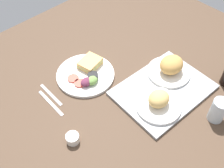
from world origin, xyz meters
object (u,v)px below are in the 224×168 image
serving_tray (163,90)px  espresso_cup (73,138)px  bread_plate_far (159,102)px  bread_plate_near (170,67)px  knife (51,103)px  plate_with_salad (87,73)px  drinking_glass (218,110)px  fork (51,95)px

serving_tray → espresso_cup: size_ratio=8.04×
espresso_cup → bread_plate_far: bearing=160.8°
serving_tray → espresso_cup: 49.44cm
serving_tray → bread_plate_near: bearing=-155.4°
bread_plate_near → knife: bearing=-26.4°
plate_with_salad → espresso_cup: bearing=40.7°
drinking_glass → knife: 75.45cm
plate_with_salad → espresso_cup: plate_with_salad is taller
knife → espresso_cup: bearing=-10.4°
drinking_glass → fork: (45.33, -61.67, -5.51)cm
bread_plate_far → espresso_cup: 41.14cm
bread_plate_far → knife: bearing=-46.9°
plate_with_salad → drinking_glass: 64.32cm
drinking_glass → fork: size_ratio=0.68×
bread_plate_far → knife: 50.00cm
bread_plate_far → fork: (31.03, -40.39, -4.19)cm
knife → serving_tray: bearing=55.4°
serving_tray → drinking_glass: drinking_glass is taller
serving_tray → drinking_glass: (-4.46, 25.93, 4.96)cm
serving_tray → knife: size_ratio=2.37×
fork → espresso_cup: bearing=-15.0°
drinking_glass → espresso_cup: 63.58cm
bread_plate_far → plate_with_salad: bearing=-74.7°
serving_tray → plate_with_salad: (20.22, -33.33, 0.87)cm
serving_tray → plate_with_salad: plate_with_salad is taller
plate_with_salad → drinking_glass: bearing=112.6°
fork → bread_plate_near: bearing=60.0°
plate_with_salad → fork: bearing=-6.7°
drinking_glass → espresso_cup: size_ratio=2.06×
espresso_cup → knife: bearing=-101.7°
drinking_glass → bread_plate_near: bearing=-101.0°
bread_plate_near → plate_with_salad: bearing=-43.0°
plate_with_salad → knife: size_ratio=1.55×
serving_tray → bread_plate_near: size_ratio=2.07×
serving_tray → plate_with_salad: 39.00cm
bread_plate_far → knife: (34.03, -36.39, -4.19)cm
serving_tray → bread_plate_near: (-10.44, -4.78, 4.66)cm
bread_plate_far → fork: bearing=-52.5°
bread_plate_near → fork: bread_plate_near is taller
plate_with_salad → knife: bearing=3.8°
knife → bread_plate_far: bearing=44.4°
bread_plate_near → knife: size_ratio=1.14×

